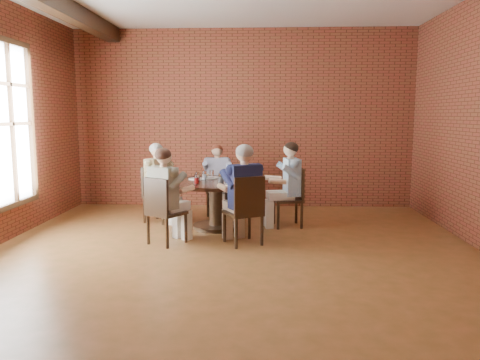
{
  "coord_description": "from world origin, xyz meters",
  "views": [
    {
      "loc": [
        0.36,
        -5.57,
        1.78
      ],
      "look_at": [
        0.06,
        1.0,
        0.86
      ],
      "focal_mm": 35.0,
      "sensor_mm": 36.0,
      "label": 1
    }
  ],
  "objects_px": {
    "dining_table": "(216,195)",
    "chair_c": "(155,192)",
    "smartphone": "(234,183)",
    "diner_b": "(217,180)",
    "diner_d": "(166,196)",
    "chair_a": "(293,195)",
    "diner_c": "(159,183)",
    "diner_a": "(288,185)",
    "chair_d": "(162,209)",
    "diner_e": "(243,195)",
    "chair_b": "(217,187)",
    "chair_e": "(246,208)"
  },
  "relations": [
    {
      "from": "chair_c",
      "to": "diner_d",
      "type": "distance_m",
      "value": 1.43
    },
    {
      "from": "chair_a",
      "to": "chair_b",
      "type": "relative_size",
      "value": 1.06
    },
    {
      "from": "chair_b",
      "to": "diner_e",
      "type": "bearing_deg",
      "value": -78.69
    },
    {
      "from": "chair_a",
      "to": "chair_d",
      "type": "distance_m",
      "value": 2.2
    },
    {
      "from": "chair_d",
      "to": "dining_table",
      "type": "bearing_deg",
      "value": -90.0
    },
    {
      "from": "diner_b",
      "to": "chair_d",
      "type": "relative_size",
      "value": 1.34
    },
    {
      "from": "chair_c",
      "to": "smartphone",
      "type": "distance_m",
      "value": 1.53
    },
    {
      "from": "diner_d",
      "to": "chair_a",
      "type": "bearing_deg",
      "value": -115.55
    },
    {
      "from": "chair_b",
      "to": "diner_b",
      "type": "bearing_deg",
      "value": -90.0
    },
    {
      "from": "diner_e",
      "to": "dining_table",
      "type": "bearing_deg",
      "value": -90.0
    },
    {
      "from": "chair_d",
      "to": "chair_e",
      "type": "relative_size",
      "value": 0.97
    },
    {
      "from": "chair_c",
      "to": "chair_e",
      "type": "distance_m",
      "value": 2.09
    },
    {
      "from": "chair_c",
      "to": "diner_e",
      "type": "bearing_deg",
      "value": -108.45
    },
    {
      "from": "diner_b",
      "to": "smartphone",
      "type": "height_order",
      "value": "diner_b"
    },
    {
      "from": "dining_table",
      "to": "chair_c",
      "type": "relative_size",
      "value": 1.58
    },
    {
      "from": "diner_e",
      "to": "smartphone",
      "type": "bearing_deg",
      "value": -103.13
    },
    {
      "from": "diner_b",
      "to": "chair_c",
      "type": "bearing_deg",
      "value": -153.95
    },
    {
      "from": "diner_b",
      "to": "diner_e",
      "type": "height_order",
      "value": "diner_e"
    },
    {
      "from": "diner_b",
      "to": "chair_d",
      "type": "xyz_separation_m",
      "value": [
        -0.57,
        -1.98,
        -0.12
      ]
    },
    {
      "from": "diner_d",
      "to": "chair_e",
      "type": "distance_m",
      "value": 1.11
    },
    {
      "from": "dining_table",
      "to": "chair_c",
      "type": "height_order",
      "value": "chair_c"
    },
    {
      "from": "smartphone",
      "to": "chair_e",
      "type": "bearing_deg",
      "value": -57.75
    },
    {
      "from": "diner_d",
      "to": "diner_e",
      "type": "height_order",
      "value": "diner_e"
    },
    {
      "from": "diner_a",
      "to": "chair_b",
      "type": "bearing_deg",
      "value": -135.52
    },
    {
      "from": "diner_a",
      "to": "diner_d",
      "type": "distance_m",
      "value": 2.04
    },
    {
      "from": "diner_b",
      "to": "chair_d",
      "type": "bearing_deg",
      "value": -110.12
    },
    {
      "from": "diner_a",
      "to": "diner_b",
      "type": "height_order",
      "value": "diner_a"
    },
    {
      "from": "diner_a",
      "to": "diner_d",
      "type": "height_order",
      "value": "diner_a"
    },
    {
      "from": "diner_a",
      "to": "chair_c",
      "type": "bearing_deg",
      "value": -105.53
    },
    {
      "from": "diner_b",
      "to": "smartphone",
      "type": "distance_m",
      "value": 1.31
    },
    {
      "from": "chair_d",
      "to": "smartphone",
      "type": "bearing_deg",
      "value": -108.81
    },
    {
      "from": "diner_a",
      "to": "chair_c",
      "type": "relative_size",
      "value": 1.46
    },
    {
      "from": "smartphone",
      "to": "diner_b",
      "type": "bearing_deg",
      "value": 122.31
    },
    {
      "from": "diner_b",
      "to": "chair_e",
      "type": "xyz_separation_m",
      "value": [
        0.58,
        -1.96,
        -0.11
      ]
    },
    {
      "from": "chair_d",
      "to": "smartphone",
      "type": "xyz_separation_m",
      "value": [
        0.94,
        0.73,
        0.25
      ]
    },
    {
      "from": "diner_b",
      "to": "diner_c",
      "type": "height_order",
      "value": "diner_c"
    },
    {
      "from": "dining_table",
      "to": "diner_e",
      "type": "relative_size",
      "value": 1.06
    },
    {
      "from": "chair_c",
      "to": "chair_e",
      "type": "xyz_separation_m",
      "value": [
        1.56,
        -1.38,
        0.02
      ]
    },
    {
      "from": "chair_a",
      "to": "diner_c",
      "type": "xyz_separation_m",
      "value": [
        -2.2,
        0.21,
        0.14
      ]
    },
    {
      "from": "chair_a",
      "to": "diner_e",
      "type": "bearing_deg",
      "value": -44.57
    },
    {
      "from": "dining_table",
      "to": "chair_e",
      "type": "distance_m",
      "value": 1.08
    },
    {
      "from": "dining_table",
      "to": "chair_c",
      "type": "distance_m",
      "value": 1.14
    },
    {
      "from": "smartphone",
      "to": "dining_table",
      "type": "bearing_deg",
      "value": 156.04
    },
    {
      "from": "dining_table",
      "to": "smartphone",
      "type": "bearing_deg",
      "value": -39.81
    },
    {
      "from": "diner_c",
      "to": "dining_table",
      "type": "bearing_deg",
      "value": -90.0
    },
    {
      "from": "chair_c",
      "to": "smartphone",
      "type": "height_order",
      "value": "chair_c"
    },
    {
      "from": "diner_c",
      "to": "diner_e",
      "type": "xyz_separation_m",
      "value": [
        1.44,
        -1.27,
        0.03
      ]
    },
    {
      "from": "chair_a",
      "to": "diner_b",
      "type": "bearing_deg",
      "value": -131.05
    },
    {
      "from": "chair_e",
      "to": "diner_e",
      "type": "relative_size",
      "value": 0.7
    },
    {
      "from": "diner_d",
      "to": "smartphone",
      "type": "relative_size",
      "value": 9.01
    }
  ]
}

